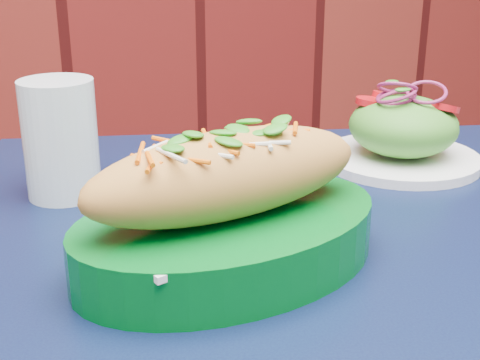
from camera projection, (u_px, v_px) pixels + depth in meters
name	position (u px, v px, depth m)	size (l,w,h in m)	color
cafe_table	(334.00, 328.00, 0.66)	(0.98, 0.98, 0.75)	black
banh_mi_basket	(228.00, 211.00, 0.58)	(0.32, 0.24, 0.13)	#005817
salad_plate	(403.00, 133.00, 0.85)	(0.20, 0.20, 0.11)	white
water_glass	(60.00, 139.00, 0.74)	(0.08, 0.08, 0.13)	silver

